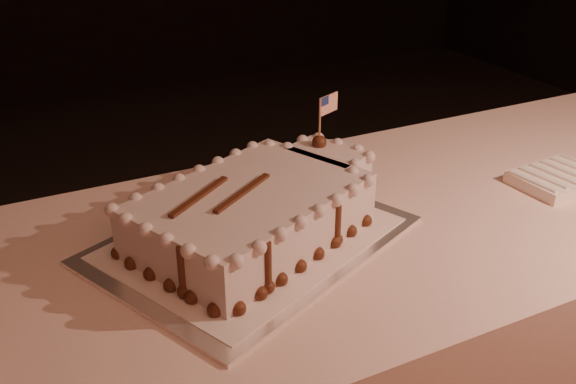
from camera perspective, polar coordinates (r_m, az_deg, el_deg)
name	(u,v)px	position (r m, az deg, el deg)	size (l,w,h in m)	color
banquet_table	(365,353)	(1.58, 6.89, -14.02)	(2.40, 0.80, 0.75)	beige
cake_board	(252,240)	(1.27, -3.25, -4.26)	(0.58, 0.43, 0.01)	white
doily	(252,238)	(1.26, -3.26, -4.07)	(0.51, 0.39, 0.00)	white
sheet_cake	(261,208)	(1.26, -2.39, -1.46)	(0.57, 0.44, 0.22)	silver
napkin_stack	(558,179)	(1.61, 22.87, 1.11)	(0.21, 0.16, 0.03)	white
side_plate	(334,153)	(1.64, 4.15, 3.47)	(0.15, 0.15, 0.01)	white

